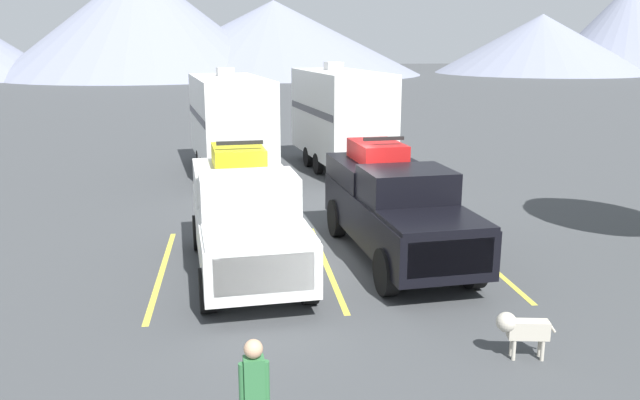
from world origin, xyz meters
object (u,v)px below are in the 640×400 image
pickup_truck_a (245,215)px  person_a (255,394)px  camper_trailer_b (340,114)px  dog (519,328)px  pickup_truck_b (394,204)px  camper_trailer_a (230,119)px

pickup_truck_a → person_a: bearing=-90.3°
camper_trailer_b → dog: 15.39m
pickup_truck_a → camper_trailer_b: bearing=70.8°
pickup_truck_b → camper_trailer_b: 10.32m
camper_trailer_a → pickup_truck_a: bearing=-88.2°
pickup_truck_b → person_a: pickup_truck_b is taller
person_a → pickup_truck_a: bearing=89.7°
pickup_truck_a → pickup_truck_b: (3.31, 0.50, -0.00)m
person_a → dog: bearing=27.1°
camper_trailer_b → camper_trailer_a: bearing=-176.0°
pickup_truck_b → person_a: bearing=-115.2°
person_a → dog: size_ratio=1.73×
pickup_truck_b → camper_trailer_a: 10.65m
camper_trailer_a → camper_trailer_b: camper_trailer_b is taller
pickup_truck_a → camper_trailer_b: size_ratio=0.75×
camper_trailer_b → person_a: bearing=-102.3°
pickup_truck_b → dog: 5.14m
dog → camper_trailer_b: bearing=91.1°
pickup_truck_b → person_a: (-3.35, -7.13, -0.29)m
camper_trailer_a → dog: 15.72m
camper_trailer_b → dog: bearing=-88.9°
pickup_truck_b → dog: bearing=-81.8°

